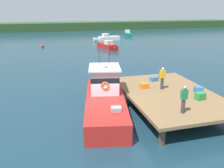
{
  "coord_description": "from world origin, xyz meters",
  "views": [
    {
      "loc": [
        -3.06,
        -13.56,
        6.91
      ],
      "look_at": [
        1.2,
        2.28,
        1.4
      ],
      "focal_mm": 36.75,
      "sensor_mm": 36.0,
      "label": 1
    }
  ],
  "objects_px": {
    "crate_single_by_cleat": "(199,89)",
    "moored_boat_off_the_point": "(108,46)",
    "crate_single_far": "(154,79)",
    "crate_stack_mid_dock": "(200,96)",
    "moored_boat_near_channel": "(128,34)",
    "deckhand_further_back": "(184,99)",
    "deckhand_by_the_boat": "(162,78)",
    "mooring_buoy_inshore": "(43,46)",
    "crate_stack_near_edge": "(144,86)",
    "moored_boat_far_left": "(107,38)",
    "main_fishing_boat": "(105,97)",
    "bait_bucket": "(160,76)"
  },
  "relations": [
    {
      "from": "moored_boat_far_left",
      "to": "crate_stack_near_edge",
      "type": "bearing_deg",
      "value": -99.38
    },
    {
      "from": "crate_single_by_cleat",
      "to": "mooring_buoy_inshore",
      "type": "bearing_deg",
      "value": 110.44
    },
    {
      "from": "main_fishing_boat",
      "to": "crate_stack_near_edge",
      "type": "bearing_deg",
      "value": 8.64
    },
    {
      "from": "bait_bucket",
      "to": "deckhand_by_the_boat",
      "type": "height_order",
      "value": "deckhand_by_the_boat"
    },
    {
      "from": "crate_single_by_cleat",
      "to": "mooring_buoy_inshore",
      "type": "xyz_separation_m",
      "value": [
        -11.23,
        30.12,
        -1.14
      ]
    },
    {
      "from": "crate_single_by_cleat",
      "to": "deckhand_by_the_boat",
      "type": "xyz_separation_m",
      "value": [
        -2.22,
        1.26,
        0.66
      ]
    },
    {
      "from": "moored_boat_off_the_point",
      "to": "moored_boat_near_channel",
      "type": "height_order",
      "value": "moored_boat_off_the_point"
    },
    {
      "from": "moored_boat_off_the_point",
      "to": "crate_stack_near_edge",
      "type": "bearing_deg",
      "value": -97.63
    },
    {
      "from": "crate_stack_mid_dock",
      "to": "deckhand_by_the_boat",
      "type": "height_order",
      "value": "deckhand_by_the_boat"
    },
    {
      "from": "mooring_buoy_inshore",
      "to": "bait_bucket",
      "type": "bearing_deg",
      "value": -68.96
    },
    {
      "from": "deckhand_further_back",
      "to": "moored_boat_far_left",
      "type": "height_order",
      "value": "deckhand_further_back"
    },
    {
      "from": "crate_single_far",
      "to": "bait_bucket",
      "type": "bearing_deg",
      "value": 33.41
    },
    {
      "from": "moored_boat_off_the_point",
      "to": "deckhand_further_back",
      "type": "bearing_deg",
      "value": -95.46
    },
    {
      "from": "moored_boat_far_left",
      "to": "main_fishing_boat",
      "type": "bearing_deg",
      "value": -104.13
    },
    {
      "from": "crate_single_far",
      "to": "crate_stack_mid_dock",
      "type": "bearing_deg",
      "value": -75.1
    },
    {
      "from": "moored_boat_far_left",
      "to": "moored_boat_near_channel",
      "type": "bearing_deg",
      "value": 45.67
    },
    {
      "from": "crate_stack_mid_dock",
      "to": "bait_bucket",
      "type": "relative_size",
      "value": 1.76
    },
    {
      "from": "crate_stack_near_edge",
      "to": "mooring_buoy_inshore",
      "type": "bearing_deg",
      "value": 105.4
    },
    {
      "from": "main_fishing_boat",
      "to": "moored_boat_off_the_point",
      "type": "relative_size",
      "value": 1.72
    },
    {
      "from": "crate_stack_mid_dock",
      "to": "deckhand_by_the_boat",
      "type": "xyz_separation_m",
      "value": [
        -1.48,
        2.49,
        0.63
      ]
    },
    {
      "from": "main_fishing_boat",
      "to": "bait_bucket",
      "type": "xyz_separation_m",
      "value": [
        5.39,
        2.49,
        0.36
      ]
    },
    {
      "from": "crate_stack_near_edge",
      "to": "moored_boat_off_the_point",
      "type": "height_order",
      "value": "crate_stack_near_edge"
    },
    {
      "from": "mooring_buoy_inshore",
      "to": "moored_boat_off_the_point",
      "type": "bearing_deg",
      "value": -20.72
    },
    {
      "from": "crate_stack_mid_dock",
      "to": "mooring_buoy_inshore",
      "type": "bearing_deg",
      "value": 108.5
    },
    {
      "from": "deckhand_further_back",
      "to": "mooring_buoy_inshore",
      "type": "xyz_separation_m",
      "value": [
        -8.31,
        32.84,
        -1.8
      ]
    },
    {
      "from": "crate_single_far",
      "to": "deckhand_by_the_boat",
      "type": "bearing_deg",
      "value": -98.37
    },
    {
      "from": "main_fishing_boat",
      "to": "crate_single_by_cleat",
      "type": "bearing_deg",
      "value": -11.32
    },
    {
      "from": "bait_bucket",
      "to": "moored_boat_off_the_point",
      "type": "relative_size",
      "value": 0.06
    },
    {
      "from": "deckhand_further_back",
      "to": "mooring_buoy_inshore",
      "type": "distance_m",
      "value": 33.92
    },
    {
      "from": "deckhand_by_the_boat",
      "to": "moored_boat_far_left",
      "type": "bearing_deg",
      "value": 82.7
    },
    {
      "from": "crate_single_far",
      "to": "crate_stack_mid_dock",
      "type": "xyz_separation_m",
      "value": [
        1.19,
        -4.46,
        0.07
      ]
    },
    {
      "from": "crate_stack_near_edge",
      "to": "moored_boat_off_the_point",
      "type": "distance_m",
      "value": 24.41
    },
    {
      "from": "crate_single_by_cleat",
      "to": "moored_boat_off_the_point",
      "type": "xyz_separation_m",
      "value": [
        -0.18,
        25.94,
        -0.9
      ]
    },
    {
      "from": "bait_bucket",
      "to": "moored_boat_off_the_point",
      "type": "distance_m",
      "value": 22.2
    },
    {
      "from": "crate_stack_mid_dock",
      "to": "mooring_buoy_inshore",
      "type": "height_order",
      "value": "crate_stack_mid_dock"
    },
    {
      "from": "crate_stack_mid_dock",
      "to": "moored_boat_off_the_point",
      "type": "height_order",
      "value": "crate_stack_mid_dock"
    },
    {
      "from": "crate_single_far",
      "to": "mooring_buoy_inshore",
      "type": "relative_size",
      "value": 1.16
    },
    {
      "from": "moored_boat_off_the_point",
      "to": "moored_boat_near_channel",
      "type": "bearing_deg",
      "value": 60.99
    },
    {
      "from": "main_fishing_boat",
      "to": "bait_bucket",
      "type": "bearing_deg",
      "value": 24.76
    },
    {
      "from": "crate_stack_near_edge",
      "to": "moored_boat_near_channel",
      "type": "bearing_deg",
      "value": 72.82
    },
    {
      "from": "crate_stack_near_edge",
      "to": "deckhand_further_back",
      "type": "relative_size",
      "value": 0.37
    },
    {
      "from": "crate_stack_near_edge",
      "to": "mooring_buoy_inshore",
      "type": "relative_size",
      "value": 1.16
    },
    {
      "from": "crate_single_far",
      "to": "deckhand_by_the_boat",
      "type": "relative_size",
      "value": 0.37
    },
    {
      "from": "deckhand_further_back",
      "to": "moored_boat_off_the_point",
      "type": "relative_size",
      "value": 0.28
    },
    {
      "from": "main_fishing_boat",
      "to": "crate_stack_mid_dock",
      "type": "relative_size",
      "value": 16.61
    },
    {
      "from": "crate_stack_near_edge",
      "to": "moored_boat_off_the_point",
      "type": "bearing_deg",
      "value": 82.37
    },
    {
      "from": "moored_boat_off_the_point",
      "to": "mooring_buoy_inshore",
      "type": "relative_size",
      "value": 11.18
    },
    {
      "from": "crate_stack_mid_dock",
      "to": "mooring_buoy_inshore",
      "type": "distance_m",
      "value": 33.08
    },
    {
      "from": "deckhand_by_the_boat",
      "to": "mooring_buoy_inshore",
      "type": "height_order",
      "value": "deckhand_by_the_boat"
    },
    {
      "from": "crate_stack_mid_dock",
      "to": "moored_boat_near_channel",
      "type": "height_order",
      "value": "crate_stack_mid_dock"
    }
  ]
}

